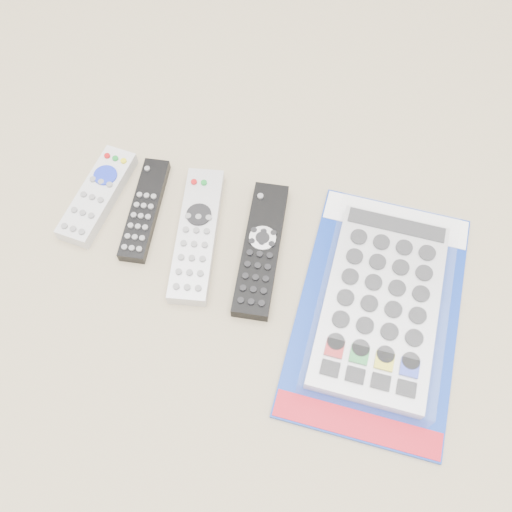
% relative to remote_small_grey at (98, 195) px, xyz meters
% --- Properties ---
extents(remote_small_grey, '(0.06, 0.17, 0.03)m').
position_rel_remote_small_grey_xyz_m(remote_small_grey, '(0.00, 0.00, 0.00)').
color(remote_small_grey, silver).
rests_on(remote_small_grey, ground).
extents(remote_slim_black, '(0.06, 0.17, 0.02)m').
position_rel_remote_small_grey_xyz_m(remote_slim_black, '(0.07, -0.00, -0.00)').
color(remote_slim_black, black).
rests_on(remote_slim_black, ground).
extents(remote_silver_dvd, '(0.09, 0.22, 0.02)m').
position_rel_remote_small_grey_xyz_m(remote_silver_dvd, '(0.16, -0.02, -0.00)').
color(remote_silver_dvd, '#B9B9BD').
rests_on(remote_silver_dvd, ground).
extents(remote_large_black, '(0.07, 0.21, 0.02)m').
position_rel_remote_small_grey_xyz_m(remote_large_black, '(0.26, -0.02, -0.00)').
color(remote_large_black, black).
rests_on(remote_large_black, ground).
extents(jumbo_remote_packaged, '(0.21, 0.35, 0.05)m').
position_rel_remote_small_grey_xyz_m(jumbo_remote_packaged, '(0.43, -0.06, 0.01)').
color(jumbo_remote_packaged, '#0E309D').
rests_on(jumbo_remote_packaged, ground).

